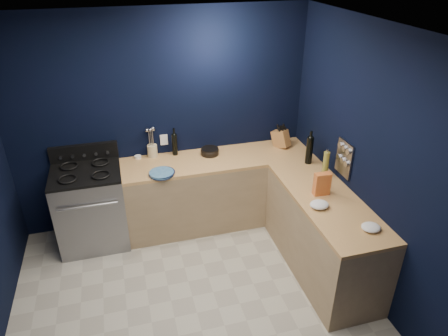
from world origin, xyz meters
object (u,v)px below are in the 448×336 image
object	(u,v)px
gas_range	(92,208)
knife_block	(281,139)
utensil_crock	(152,151)
plate_stack	(162,173)
crouton_bag	(322,184)

from	to	relation	value
gas_range	knife_block	xyz separation A→B (m)	(2.37, 0.12, 0.55)
gas_range	utensil_crock	size ratio (longest dim) A/B	6.16
plate_stack	knife_block	xyz separation A→B (m)	(1.55, 0.33, 0.09)
gas_range	crouton_bag	distance (m)	2.62
utensil_crock	crouton_bag	bearing A→B (deg)	-40.12
knife_block	gas_range	bearing A→B (deg)	150.41
gas_range	plate_stack	distance (m)	0.96
crouton_bag	knife_block	bearing A→B (deg)	90.70
utensil_crock	gas_range	bearing A→B (deg)	-160.84
utensil_crock	knife_block	xyz separation A→B (m)	(1.59, -0.15, 0.03)
plate_stack	crouton_bag	xyz separation A→B (m)	(1.52, -0.84, 0.10)
plate_stack	utensil_crock	xyz separation A→B (m)	(-0.04, 0.48, 0.06)
gas_range	knife_block	bearing A→B (deg)	2.84
utensil_crock	plate_stack	bearing A→B (deg)	-85.11
plate_stack	utensil_crock	size ratio (longest dim) A/B	1.83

